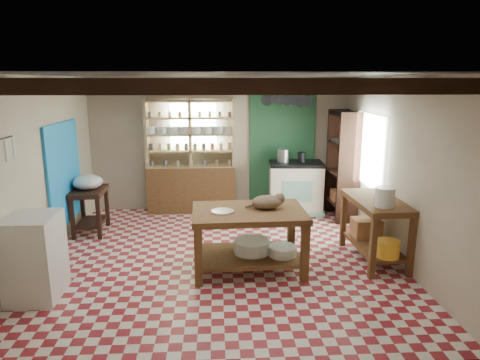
{
  "coord_description": "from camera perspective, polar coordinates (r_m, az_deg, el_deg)",
  "views": [
    {
      "loc": [
        -0.06,
        -5.86,
        2.54
      ],
      "look_at": [
        0.29,
        0.3,
        1.09
      ],
      "focal_mm": 32.0,
      "sensor_mm": 36.0,
      "label": 1
    }
  ],
  "objects": [
    {
      "name": "floor",
      "position": [
        6.39,
        -2.45,
        -10.31
      ],
      "size": [
        5.0,
        5.0,
        0.02
      ],
      "primitive_type": "cube",
      "color": "maroon",
      "rests_on": "ground"
    },
    {
      "name": "ceiling",
      "position": [
        5.86,
        -2.71,
        13.79
      ],
      "size": [
        5.0,
        5.0,
        0.02
      ],
      "primitive_type": "cube",
      "color": "#414145",
      "rests_on": "wall_back"
    },
    {
      "name": "wall_back",
      "position": [
        8.45,
        -2.79,
        4.75
      ],
      "size": [
        5.0,
        0.04,
        2.6
      ],
      "primitive_type": "cube",
      "color": "#B8AC94",
      "rests_on": "floor"
    },
    {
      "name": "wall_front",
      "position": [
        3.58,
        -2.04,
        -7.01
      ],
      "size": [
        5.0,
        0.04,
        2.6
      ],
      "primitive_type": "cube",
      "color": "#B8AC94",
      "rests_on": "floor"
    },
    {
      "name": "wall_left",
      "position": [
        6.47,
        -25.31,
        0.88
      ],
      "size": [
        0.04,
        5.0,
        2.6
      ],
      "primitive_type": "cube",
      "color": "#B8AC94",
      "rests_on": "floor"
    },
    {
      "name": "wall_right",
      "position": [
        6.52,
        19.99,
        1.44
      ],
      "size": [
        0.04,
        5.0,
        2.6
      ],
      "primitive_type": "cube",
      "color": "#B8AC94",
      "rests_on": "floor"
    },
    {
      "name": "ceiling_beams",
      "position": [
        5.86,
        -2.69,
        12.62
      ],
      "size": [
        5.0,
        3.8,
        0.15
      ],
      "primitive_type": "cube",
      "color": "black",
      "rests_on": "ceiling"
    },
    {
      "name": "blue_wall_patch",
      "position": [
        7.32,
        -22.38,
        0.86
      ],
      "size": [
        0.04,
        1.4,
        1.6
      ],
      "primitive_type": "cube",
      "color": "#1C81D3",
      "rests_on": "wall_left"
    },
    {
      "name": "green_wall_patch",
      "position": [
        8.53,
        5.66,
        4.44
      ],
      "size": [
        1.3,
        0.04,
        2.3
      ],
      "primitive_type": "cube",
      "color": "#1D482B",
      "rests_on": "wall_back"
    },
    {
      "name": "window_back",
      "position": [
        8.39,
        -6.27,
        7.38
      ],
      "size": [
        0.9,
        0.02,
        0.8
      ],
      "primitive_type": "cube",
      "color": "white",
      "rests_on": "wall_back"
    },
    {
      "name": "window_right",
      "position": [
        7.41,
        16.92,
        3.78
      ],
      "size": [
        0.02,
        1.3,
        1.2
      ],
      "primitive_type": "cube",
      "color": "white",
      "rests_on": "wall_right"
    },
    {
      "name": "pot_rack",
      "position": [
        8.03,
        6.28,
        10.56
      ],
      "size": [
        0.86,
        0.12,
        0.36
      ],
      "primitive_type": "cube",
      "color": "black",
      "rests_on": "ceiling"
    },
    {
      "name": "shelving_unit",
      "position": [
        8.31,
        -6.57,
        3.14
      ],
      "size": [
        1.7,
        0.34,
        2.2
      ],
      "primitive_type": "cube",
      "color": "tan",
      "rests_on": "floor"
    },
    {
      "name": "tall_rack",
      "position": [
        8.16,
        13.51,
        1.96
      ],
      "size": [
        0.4,
        0.86,
        2.0
      ],
      "primitive_type": "cube",
      "color": "black",
      "rests_on": "floor"
    },
    {
      "name": "work_table",
      "position": [
        5.85,
        1.15,
        -7.99
      ],
      "size": [
        1.52,
        1.04,
        0.85
      ],
      "primitive_type": "cube",
      "rotation": [
        0.0,
        0.0,
        0.03
      ],
      "color": "brown",
      "rests_on": "floor"
    },
    {
      "name": "stove",
      "position": [
        8.41,
        7.38,
        -0.95
      ],
      "size": [
        1.07,
        0.76,
        1.0
      ],
      "primitive_type": "cube",
      "rotation": [
        0.0,
        0.0,
        -0.07
      ],
      "color": "white",
      "rests_on": "floor"
    },
    {
      "name": "prep_table",
      "position": [
        7.67,
        -19.33,
        -3.91
      ],
      "size": [
        0.55,
        0.77,
        0.76
      ],
      "primitive_type": "cube",
      "rotation": [
        0.0,
        0.0,
        0.04
      ],
      "color": "black",
      "rests_on": "floor"
    },
    {
      "name": "white_cabinet",
      "position": [
        5.66,
        -25.72,
        -9.23
      ],
      "size": [
        0.57,
        0.68,
        1.01
      ],
      "primitive_type": "cube",
      "rotation": [
        0.0,
        0.0,
        0.01
      ],
      "color": "silver",
      "rests_on": "floor"
    },
    {
      "name": "right_counter",
      "position": [
        6.42,
        17.51,
        -6.37
      ],
      "size": [
        0.68,
        1.29,
        0.91
      ],
      "primitive_type": "cube",
      "rotation": [
        0.0,
        0.0,
        0.04
      ],
      "color": "brown",
      "rests_on": "floor"
    },
    {
      "name": "cat",
      "position": [
        5.76,
        3.59,
        -2.95
      ],
      "size": [
        0.45,
        0.38,
        0.18
      ],
      "primitive_type": "ellipsoid",
      "rotation": [
        0.0,
        0.0,
        0.21
      ],
      "color": "#7F664A",
      "rests_on": "work_table"
    },
    {
      "name": "steel_tray",
      "position": [
        5.63,
        -2.32,
        -4.19
      ],
      "size": [
        0.31,
        0.31,
        0.02
      ],
      "primitive_type": "cylinder",
      "rotation": [
        0.0,
        0.0,
        0.03
      ],
      "color": "#A7A5AD",
      "rests_on": "work_table"
    },
    {
      "name": "basin_large",
      "position": [
        5.94,
        1.58,
        -8.81
      ],
      "size": [
        0.52,
        0.52,
        0.17
      ],
      "primitive_type": "cylinder",
      "rotation": [
        0.0,
        0.0,
        0.03
      ],
      "color": "silver",
      "rests_on": "work_table"
    },
    {
      "name": "basin_small",
      "position": [
        5.87,
        5.68,
        -9.38
      ],
      "size": [
        0.39,
        0.39,
        0.13
      ],
      "primitive_type": "cylinder",
      "rotation": [
        0.0,
        0.0,
        0.03
      ],
      "color": "silver",
      "rests_on": "work_table"
    },
    {
      "name": "kettle_left",
      "position": [
        8.25,
        5.78,
        3.26
      ],
      "size": [
        0.23,
        0.23,
        0.25
      ],
      "primitive_type": "cylinder",
      "rotation": [
        0.0,
        0.0,
        -0.07
      ],
      "color": "#A7A5AD",
      "rests_on": "stove"
    },
    {
      "name": "kettle_right",
      "position": [
        8.3,
        8.19,
        3.03
      ],
      "size": [
        0.16,
        0.16,
        0.19
      ],
      "primitive_type": "cylinder",
      "rotation": [
        0.0,
        0.0,
        -0.07
      ],
      "color": "black",
      "rests_on": "stove"
    },
    {
      "name": "enamel_bowl",
      "position": [
        7.54,
        -19.62,
        -0.27
      ],
      "size": [
        0.5,
        0.5,
        0.24
      ],
      "primitive_type": "ellipsoid",
      "rotation": [
        0.0,
        0.0,
        0.04
      ],
      "color": "silver",
      "rests_on": "prep_table"
    },
    {
      "name": "white_bucket",
      "position": [
        5.93,
        18.75,
        -2.17
      ],
      "size": [
        0.27,
        0.27,
        0.26
      ],
      "primitive_type": "cylinder",
      "rotation": [
        0.0,
        0.0,
        0.04
      ],
      "color": "silver",
      "rests_on": "right_counter"
    },
    {
      "name": "wicker_basket",
      "position": [
        6.71,
        16.48,
        -6.13
      ],
      "size": [
        0.41,
        0.33,
        0.28
      ],
      "primitive_type": "cube",
      "rotation": [
        0.0,
        0.0,
        0.04
      ],
      "color": "#A87043",
      "rests_on": "right_counter"
    },
    {
      "name": "yellow_tub",
      "position": [
        6.07,
        19.09,
        -8.64
      ],
      "size": [
        0.32,
        0.32,
        0.23
      ],
      "primitive_type": "cylinder",
      "rotation": [
        0.0,
        0.0,
        0.04
      ],
      "color": "yellow",
      "rests_on": "right_counter"
    }
  ]
}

